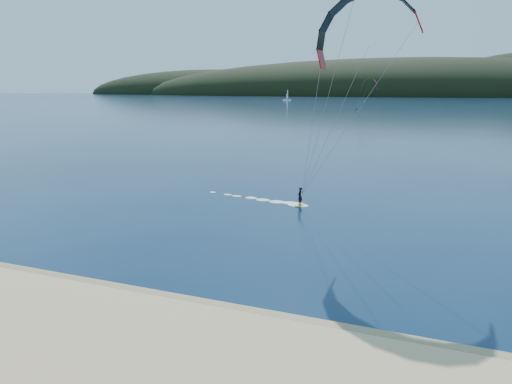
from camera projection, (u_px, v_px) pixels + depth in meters
ground at (80, 345)px, 19.83m from camera, size 1800.00×1800.00×0.00m
wet_sand at (141, 300)px, 23.92m from camera, size 220.00×2.50×0.10m
headland at (426, 96)px, 698.79m from camera, size 1200.00×310.00×140.00m
kitesurfer_near at (365, 52)px, 35.04m from camera, size 21.16×6.77×17.25m
kitesurfer_far at (369, 87)px, 207.37m from camera, size 10.46×7.27×14.18m
sailboat at (287, 100)px, 415.82m from camera, size 7.40×4.72×10.45m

